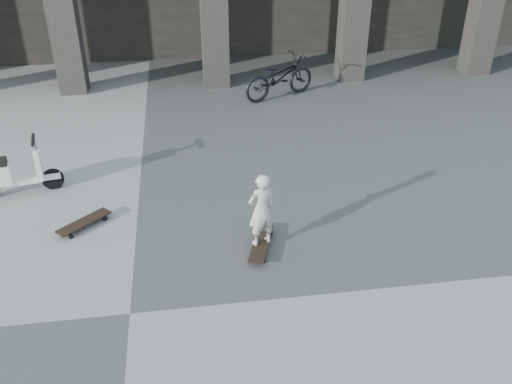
{
  "coord_description": "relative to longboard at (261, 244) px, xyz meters",
  "views": [
    {
      "loc": [
        0.79,
        -5.18,
        4.6
      ],
      "look_at": [
        1.81,
        1.62,
        0.65
      ],
      "focal_mm": 38.0,
      "sensor_mm": 36.0,
      "label": 1
    }
  ],
  "objects": [
    {
      "name": "ground",
      "position": [
        -1.81,
        -1.12,
        -0.08
      ],
      "size": [
        90.0,
        90.0,
        0.0
      ],
      "primitive_type": "plane",
      "color": "#474744",
      "rests_on": "ground"
    },
    {
      "name": "longboard",
      "position": [
        0.0,
        0.0,
        0.0
      ],
      "size": [
        0.51,
        0.98,
        0.1
      ],
      "rotation": [
        0.0,
        0.0,
        1.25
      ],
      "color": "black",
      "rests_on": "ground"
    },
    {
      "name": "skateboard_spare",
      "position": [
        -2.59,
        0.94,
        0.01
      ],
      "size": [
        0.8,
        0.77,
        0.11
      ],
      "rotation": [
        0.0,
        0.0,
        0.75
      ],
      "color": "black",
      "rests_on": "ground"
    },
    {
      "name": "child",
      "position": [
        -0.0,
        -0.0,
        0.57
      ],
      "size": [
        0.47,
        0.39,
        1.1
      ],
      "primitive_type": "imported",
      "rotation": [
        0.0,
        0.0,
        3.5
      ],
      "color": "beige",
      "rests_on": "longboard"
    },
    {
      "name": "scooter",
      "position": [
        -4.0,
        2.13,
        0.31
      ],
      "size": [
        1.38,
        0.56,
        0.97
      ],
      "rotation": [
        0.0,
        0.0,
        0.18
      ],
      "color": "black",
      "rests_on": "ground"
    },
    {
      "name": "bicycle",
      "position": [
        1.42,
        6.18,
        0.43
      ],
      "size": [
        2.04,
        1.44,
        1.02
      ],
      "primitive_type": "imported",
      "rotation": [
        0.0,
        0.0,
        2.01
      ],
      "color": "black",
      "rests_on": "ground"
    }
  ]
}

